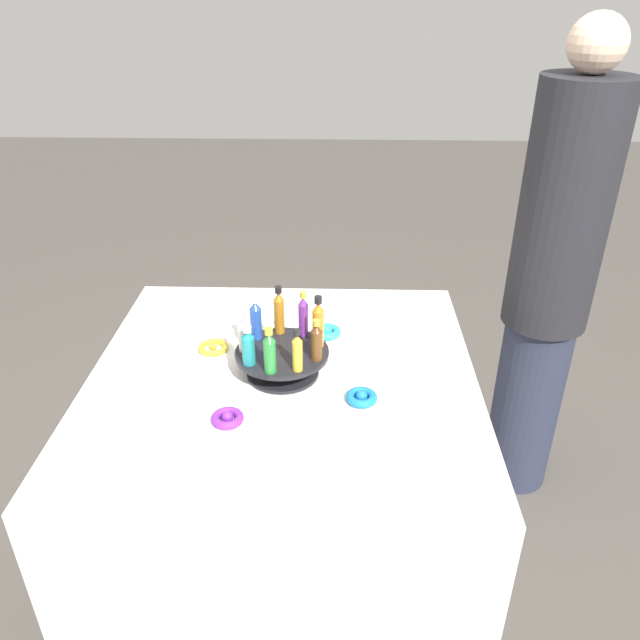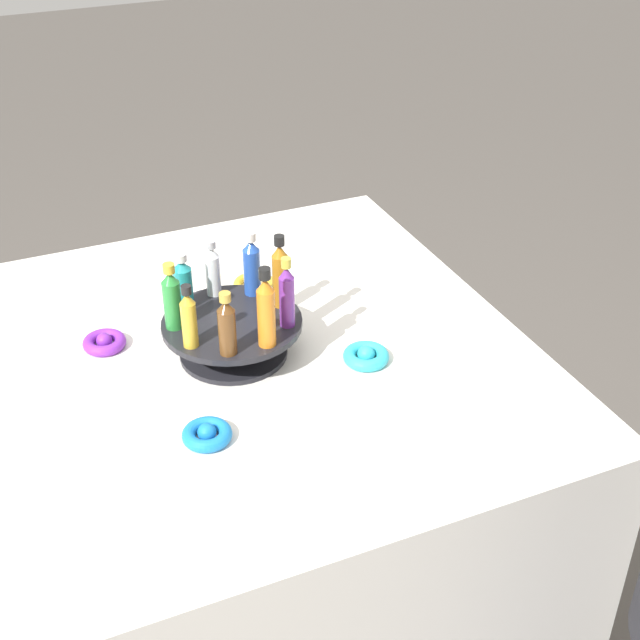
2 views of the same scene
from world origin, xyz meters
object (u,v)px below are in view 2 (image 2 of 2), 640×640
at_px(bottle_gold, 189,319).
at_px(ribbon_bow_teal, 366,356).
at_px(ribbon_bow_blue, 207,434).
at_px(display_stand, 233,335).
at_px(bottle_green, 172,299).
at_px(bottle_clear, 214,270).
at_px(bottle_teal, 183,283).
at_px(ribbon_bow_purple, 104,342).
at_px(ribbon_bow_gold, 254,284).
at_px(bottle_amber, 280,274).
at_px(bottle_blue, 252,266).
at_px(bottle_brown, 227,326).
at_px(bottle_orange, 266,310).
at_px(bottle_purple, 287,295).

distance_m(bottle_gold, ribbon_bow_teal, 0.34).
bearing_deg(ribbon_bow_blue, display_stand, 61.11).
bearing_deg(bottle_green, bottle_clear, 38.27).
bearing_deg(bottle_teal, ribbon_bow_purple, 165.91).
distance_m(display_stand, bottle_teal, 0.13).
height_order(bottle_green, ribbon_bow_gold, bottle_green).
height_order(bottle_teal, ribbon_bow_blue, bottle_teal).
bearing_deg(bottle_clear, ribbon_bow_gold, 44.18).
relative_size(display_stand, bottle_teal, 2.32).
bearing_deg(ribbon_bow_blue, bottle_amber, 46.20).
bearing_deg(bottle_blue, ribbon_bow_teal, -53.11).
xyz_separation_m(bottle_blue, ribbon_bow_teal, (0.15, -0.20, -0.12)).
bearing_deg(ribbon_bow_teal, ribbon_bow_gold, 106.11).
height_order(bottle_green, bottle_gold, bottle_green).
relative_size(bottle_clear, bottle_teal, 1.02).
height_order(bottle_amber, bottle_brown, bottle_amber).
xyz_separation_m(bottle_clear, bottle_teal, (-0.07, -0.02, -0.00)).
height_order(bottle_gold, ribbon_bow_gold, bottle_gold).
height_order(bottle_brown, ribbon_bow_gold, bottle_brown).
bearing_deg(bottle_green, bottle_brown, -61.73).
relative_size(bottle_brown, ribbon_bow_teal, 1.40).
distance_m(bottle_clear, ribbon_bow_purple, 0.25).
height_order(bottle_clear, bottle_gold, bottle_gold).
xyz_separation_m(display_stand, bottle_brown, (-0.04, -0.10, 0.09)).
height_order(bottle_brown, bottle_orange, bottle_orange).
relative_size(bottle_clear, ribbon_bow_teal, 1.33).
bearing_deg(bottle_gold, ribbon_bow_gold, 51.58).
bearing_deg(display_stand, bottle_clear, 88.27).
height_order(bottle_purple, ribbon_bow_teal, bottle_purple).
relative_size(ribbon_bow_purple, ribbon_bow_blue, 0.99).
bearing_deg(bottle_blue, bottle_orange, -101.73).
distance_m(bottle_purple, bottle_amber, 0.07).
relative_size(bottle_clear, ribbon_bow_blue, 1.37).
bearing_deg(ribbon_bow_purple, ribbon_bow_blue, -73.89).
xyz_separation_m(display_stand, bottle_purple, (0.09, -0.05, 0.09)).
distance_m(bottle_brown, ribbon_bow_gold, 0.37).
bearing_deg(ribbon_bow_purple, bottle_blue, -8.42).
relative_size(bottle_blue, bottle_green, 1.00).
relative_size(display_stand, bottle_green, 2.00).
distance_m(bottle_purple, ribbon_bow_teal, 0.19).
bearing_deg(bottle_purple, bottle_blue, 98.27).
bearing_deg(bottle_blue, ribbon_bow_blue, -122.67).
height_order(bottle_orange, ribbon_bow_purple, bottle_orange).
relative_size(bottle_blue, bottle_gold, 1.07).
distance_m(bottle_brown, ribbon_bow_blue, 0.19).
bearing_deg(bottle_green, bottle_orange, -41.73).
height_order(bottle_teal, bottle_green, bottle_green).
bearing_deg(ribbon_bow_blue, bottle_clear, 69.03).
bearing_deg(ribbon_bow_blue, bottle_gold, 80.39).
bearing_deg(bottle_purple, bottle_teal, 138.27).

